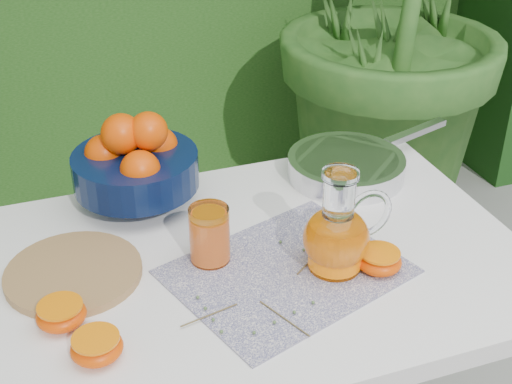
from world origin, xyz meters
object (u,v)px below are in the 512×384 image
object	(u,v)px
saute_pan	(347,165)
white_table	(259,291)
fruit_bowl	(135,162)
cutting_board	(73,273)
juice_pitcher	(338,235)

from	to	relation	value
saute_pan	white_table	bearing A→B (deg)	-142.20
fruit_bowl	white_table	bearing A→B (deg)	-57.79
cutting_board	saute_pan	world-z (taller)	saute_pan
saute_pan	juice_pitcher	bearing A→B (deg)	-119.36
white_table	saute_pan	distance (m)	0.38
fruit_bowl	juice_pitcher	distance (m)	0.46
juice_pitcher	saute_pan	size ratio (longest dim) A/B	0.41
juice_pitcher	saute_pan	distance (m)	0.35
cutting_board	juice_pitcher	xyz separation A→B (m)	(0.46, -0.14, 0.06)
cutting_board	juice_pitcher	bearing A→B (deg)	-16.65
cutting_board	fruit_bowl	distance (m)	0.29
cutting_board	juice_pitcher	world-z (taller)	juice_pitcher
saute_pan	fruit_bowl	bearing A→B (deg)	173.95
white_table	saute_pan	size ratio (longest dim) A/B	2.08
white_table	fruit_bowl	xyz separation A→B (m)	(-0.17, 0.28, 0.18)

